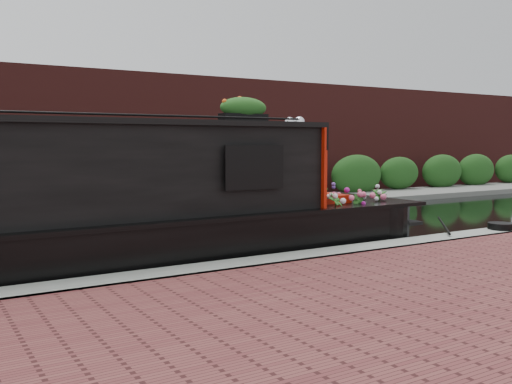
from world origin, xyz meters
TOP-DOWN VIEW (x-y plane):
  - ground at (0.00, 0.00)m, footprint 80.00×80.00m
  - near_bank_coping at (0.00, -3.30)m, footprint 40.00×0.60m
  - far_bank_path at (0.00, 4.20)m, footprint 40.00×2.40m
  - far_hedge at (0.00, 5.10)m, footprint 40.00×1.10m
  - far_brick_wall at (0.00, 7.20)m, footprint 40.00×1.00m
  - narrowboat at (-2.81, -1.84)m, footprint 12.08×2.31m
  - rope_fender at (3.76, -1.84)m, footprint 0.34×0.41m
  - coiled_mooring_rope at (5.06, -3.26)m, footprint 0.46×0.46m

SIDE VIEW (x-z plane):
  - ground at x=0.00m, z-range 0.00..0.00m
  - near_bank_coping at x=0.00m, z-range -0.25..0.25m
  - far_bank_path at x=0.00m, z-range -0.17..0.17m
  - far_hedge at x=0.00m, z-range -1.40..1.40m
  - far_brick_wall at x=0.00m, z-range -4.00..4.00m
  - rope_fender at x=3.76m, z-range 0.00..0.34m
  - coiled_mooring_rope at x=5.06m, z-range 0.25..0.37m
  - narrowboat at x=-2.81m, z-range -0.57..2.25m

